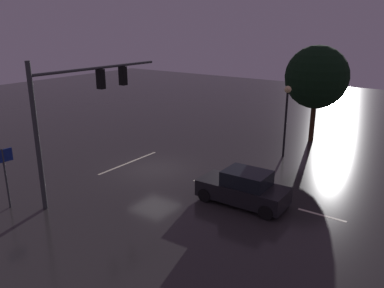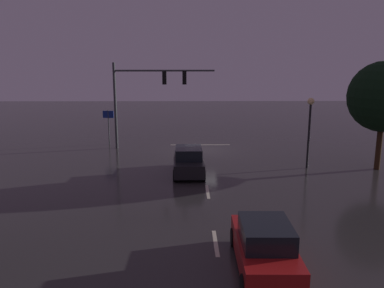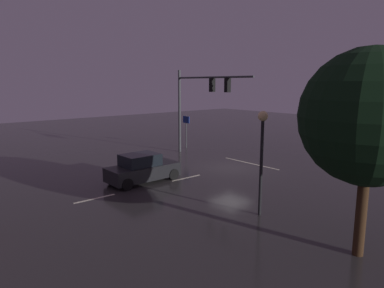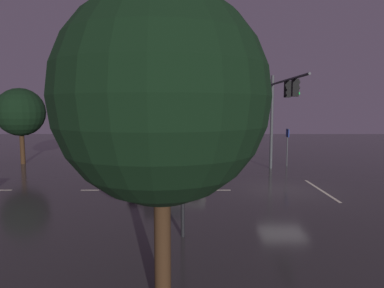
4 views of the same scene
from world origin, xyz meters
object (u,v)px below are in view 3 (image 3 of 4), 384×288
at_px(car_approaching, 142,169).
at_px(tree_left_far, 370,117).
at_px(route_sign, 186,125).
at_px(traffic_signal_assembly, 200,96).
at_px(street_lamp_left_kerb, 262,142).

bearing_deg(car_approaching, tree_left_far, -175.97).
height_order(route_sign, tree_left_far, tree_left_far).
bearing_deg(tree_left_far, traffic_signal_assembly, -22.73).
relative_size(traffic_signal_assembly, route_sign, 2.73).
distance_m(traffic_signal_assembly, street_lamp_left_kerb, 12.78).
bearing_deg(traffic_signal_assembly, route_sign, -22.81).
bearing_deg(car_approaching, traffic_signal_assembly, -66.02).
bearing_deg(tree_left_far, street_lamp_left_kerb, -4.00).
height_order(traffic_signal_assembly, street_lamp_left_kerb, traffic_signal_assembly).
bearing_deg(street_lamp_left_kerb, route_sign, -27.80).
distance_m(car_approaching, street_lamp_left_kerb, 8.26).
bearing_deg(street_lamp_left_kerb, car_approaching, 8.61).
bearing_deg(car_approaching, street_lamp_left_kerb, -171.39).
relative_size(traffic_signal_assembly, car_approaching, 1.81).
height_order(street_lamp_left_kerb, route_sign, street_lamp_left_kerb).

